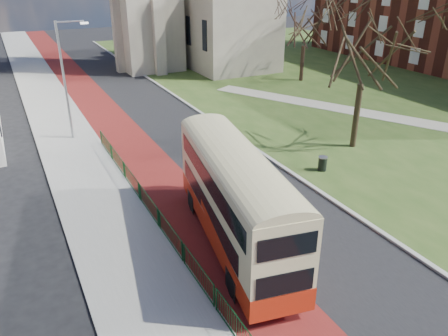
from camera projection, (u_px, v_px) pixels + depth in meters
ground at (256, 257)px, 18.64m from camera, size 160.00×160.00×0.00m
road_carriageway at (145, 119)px, 35.42m from camera, size 9.00×120.00×0.01m
bus_lane at (112, 124)px, 34.30m from camera, size 3.40×120.00×0.01m
pavement_west at (62, 131)px, 32.72m from camera, size 4.00×120.00×0.12m
kerb_west at (89, 127)px, 33.54m from camera, size 0.25×120.00×0.13m
kerb_east at (188, 104)px, 38.90m from camera, size 0.25×80.00×0.13m
grass_green at (358, 81)px, 47.13m from camera, size 40.00×80.00×0.04m
footpath at (406, 120)px, 34.94m from camera, size 18.84×32.82×0.03m
pedestrian_railing at (158, 218)px, 20.43m from camera, size 0.07×24.00×1.12m
streetlamp at (66, 75)px, 29.46m from camera, size 2.13×0.18×8.00m
bus at (235, 196)px, 18.45m from camera, size 4.17×10.61×4.33m
winter_tree_near at (368, 29)px, 26.76m from camera, size 8.02×8.02×11.13m
winter_tree_far at (306, 17)px, 44.46m from camera, size 8.26×8.26×9.44m
litter_bin at (322, 163)px, 26.27m from camera, size 0.72×0.72×0.89m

